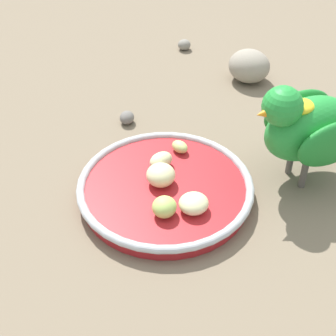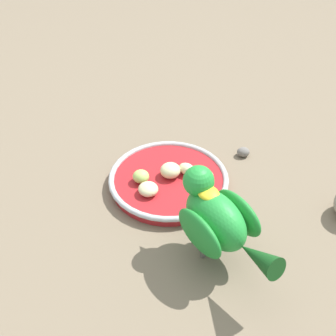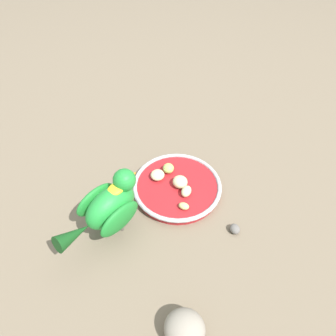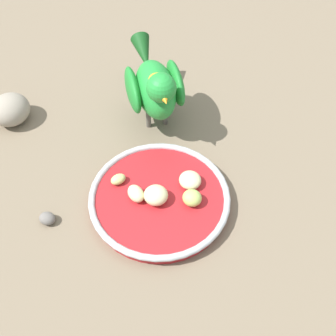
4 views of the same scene
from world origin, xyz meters
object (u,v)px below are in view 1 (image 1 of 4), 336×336
(apple_piece_0, at_px, (161,161))
(pebble_0, at_px, (127,118))
(apple_piece_1, at_px, (162,174))
(parrot, at_px, (312,125))
(pebble_1, at_px, (184,45))
(feeding_bowl, at_px, (165,189))
(apple_piece_4, at_px, (180,147))
(apple_piece_3, at_px, (164,207))
(apple_piece_2, at_px, (194,203))
(rock_large, at_px, (249,66))

(apple_piece_0, xyz_separation_m, pebble_0, (-0.12, 0.07, -0.02))
(apple_piece_1, xyz_separation_m, parrot, (0.12, 0.14, 0.05))
(parrot, distance_m, pebble_1, 0.40)
(feeding_bowl, relative_size, apple_piece_4, 8.87)
(apple_piece_3, distance_m, parrot, 0.20)
(feeding_bowl, bearing_deg, apple_piece_0, 136.24)
(apple_piece_0, height_order, apple_piece_3, apple_piece_3)
(apple_piece_1, bearing_deg, apple_piece_2, -13.74)
(pebble_0, bearing_deg, pebble_1, 107.60)
(apple_piece_3, relative_size, parrot, 0.15)
(rock_large, bearing_deg, apple_piece_0, -81.18)
(parrot, height_order, rock_large, parrot)
(pebble_0, bearing_deg, feeding_bowl, -32.22)
(rock_large, bearing_deg, apple_piece_4, -80.04)
(feeding_bowl, distance_m, apple_piece_4, 0.07)
(apple_piece_0, relative_size, apple_piece_1, 0.87)
(parrot, bearing_deg, apple_piece_1, -13.03)
(apple_piece_4, height_order, parrot, parrot)
(apple_piece_1, height_order, pebble_0, apple_piece_1)
(apple_piece_2, bearing_deg, pebble_0, 152.32)
(apple_piece_0, bearing_deg, feeding_bowl, -43.76)
(feeding_bowl, xyz_separation_m, parrot, (0.12, 0.14, 0.07))
(apple_piece_4, distance_m, parrot, 0.17)
(apple_piece_4, distance_m, rock_large, 0.25)
(apple_piece_4, bearing_deg, rock_large, 99.96)
(apple_piece_1, xyz_separation_m, apple_piece_4, (-0.02, 0.06, -0.01))
(pebble_0, bearing_deg, apple_piece_3, -36.56)
(feeding_bowl, xyz_separation_m, rock_large, (-0.07, 0.31, 0.01))
(apple_piece_0, height_order, apple_piece_2, apple_piece_0)
(apple_piece_4, relative_size, parrot, 0.13)
(apple_piece_1, bearing_deg, feeding_bowl, -19.48)
(rock_large, height_order, pebble_1, rock_large)
(parrot, height_order, pebble_0, parrot)
(apple_piece_1, distance_m, pebble_1, 0.40)
(pebble_0, bearing_deg, apple_piece_1, -32.79)
(apple_piece_3, height_order, rock_large, rock_large)
(apple_piece_2, relative_size, apple_piece_4, 1.44)
(apple_piece_3, bearing_deg, parrot, 64.41)
(feeding_bowl, bearing_deg, pebble_1, 123.54)
(apple_piece_1, xyz_separation_m, pebble_0, (-0.14, 0.09, -0.02))
(feeding_bowl, distance_m, pebble_1, 0.40)
(apple_piece_3, relative_size, rock_large, 0.42)
(apple_piece_0, bearing_deg, pebble_0, 150.81)
(feeding_bowl, height_order, apple_piece_4, apple_piece_4)
(feeding_bowl, relative_size, pebble_0, 8.75)
(parrot, relative_size, pebble_0, 7.75)
(apple_piece_0, bearing_deg, apple_piece_2, -25.31)
(apple_piece_4, bearing_deg, pebble_0, 167.80)
(apple_piece_2, height_order, rock_large, rock_large)
(apple_piece_4, xyz_separation_m, parrot, (0.14, 0.07, 0.06))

